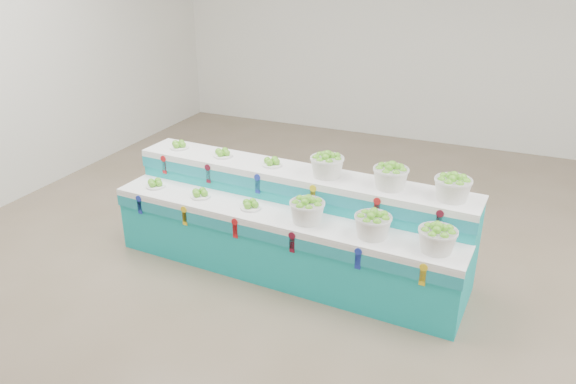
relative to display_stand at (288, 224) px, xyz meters
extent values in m
plane|color=brown|center=(0.97, -0.23, -0.51)|extent=(10.00, 10.00, 0.00)
plane|color=silver|center=(0.97, 4.77, 1.49)|extent=(10.00, 0.00, 10.00)
cylinder|color=white|center=(-1.52, -0.14, 0.26)|extent=(0.23, 0.23, 0.10)
cylinder|color=white|center=(-0.93, -0.18, 0.26)|extent=(0.23, 0.23, 0.10)
cylinder|color=white|center=(-0.32, -0.21, 0.26)|extent=(0.23, 0.23, 0.10)
cylinder|color=white|center=(-1.49, 0.32, 0.56)|extent=(0.23, 0.23, 0.10)
cylinder|color=white|center=(-0.90, 0.28, 0.56)|extent=(0.23, 0.23, 0.10)
cylinder|color=white|center=(-0.29, 0.25, 0.56)|extent=(0.23, 0.23, 0.10)
camera|label=1|loc=(2.02, -4.67, 2.63)|focal=34.60mm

